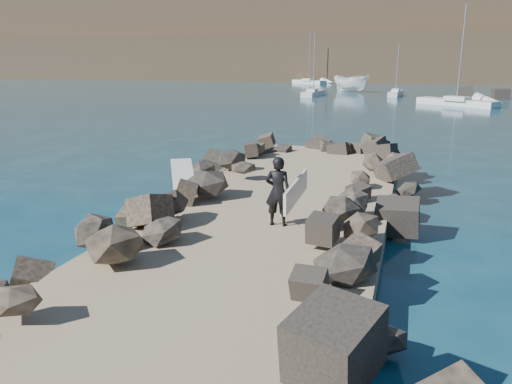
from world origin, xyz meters
TOP-DOWN VIEW (x-y plane):
  - ground at (0.00, 0.00)m, footprint 800.00×800.00m
  - jetty at (0.00, -2.00)m, footprint 6.00×26.00m
  - riprap_left at (-2.90, -1.50)m, footprint 2.60×22.00m
  - riprap_right at (2.90, -1.50)m, footprint 2.60×22.00m
  - headland at (10.00, 160.00)m, footprint 360.00×140.00m
  - surfboard_resting at (-2.98, 1.24)m, footprint 1.80×2.59m
  - boat_imported at (-5.45, 62.76)m, footprint 6.62×5.76m
  - surfer_with_board at (0.50, -0.63)m, footprint 0.83×2.13m
  - sailboat_c at (7.61, 43.39)m, footprint 7.87×6.53m
  - sailboat_a at (-9.02, 52.66)m, footprint 1.97×6.82m
  - sailboat_b at (1.14, 55.62)m, footprint 1.81×5.49m
  - sailboat_e at (-16.59, 87.02)m, footprint 7.69×6.40m

SIDE VIEW (x-z plane):
  - ground at x=0.00m, z-range 0.00..0.00m
  - jetty at x=0.00m, z-range 0.00..0.60m
  - sailboat_c at x=7.61m, z-range -4.66..5.36m
  - sailboat_e at x=-16.59m, z-range -4.56..5.26m
  - sailboat_a at x=-9.02m, z-range -3.73..4.42m
  - sailboat_b at x=1.14m, z-range -2.99..3.68m
  - riprap_left at x=-2.90m, z-range 0.00..1.00m
  - riprap_right at x=2.90m, z-range 0.00..1.00m
  - surfboard_resting at x=-2.98m, z-range 1.00..1.09m
  - boat_imported at x=-5.45m, z-range 0.00..2.48m
  - surfer_with_board at x=0.50m, z-range 0.61..2.32m
  - headland at x=10.00m, z-range 0.00..32.00m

